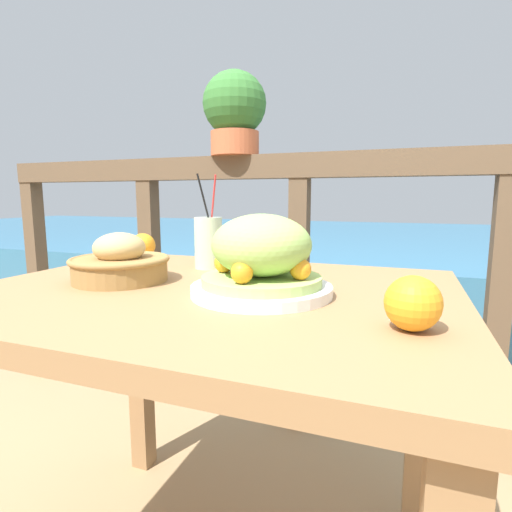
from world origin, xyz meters
The scene contains 10 objects.
patio_table centered at (0.00, 0.00, 0.63)m, with size 1.00×0.77×0.74m.
railing_fence centered at (0.00, 0.75, 0.75)m, with size 2.80×0.08×1.09m.
sea_backdrop centered at (0.00, 3.25, 0.28)m, with size 12.00×4.00×0.57m.
salad_plate centered at (0.12, -0.02, 0.81)m, with size 0.27×0.27×0.16m.
drink_glass centered at (-0.11, 0.20, 0.81)m, with size 0.07×0.07×0.25m.
bread_basket centered at (-0.22, -0.02, 0.78)m, with size 0.22×0.22×0.11m.
potted_plant centered at (-0.27, 0.75, 1.26)m, with size 0.25×0.25×0.32m.
knife centered at (0.37, -0.02, 0.74)m, with size 0.02×0.18×0.00m.
orange_near_basket centered at (-0.39, 0.30, 0.78)m, with size 0.08×0.08×0.08m.
orange_near_glass centered at (0.39, -0.15, 0.78)m, with size 0.08×0.08×0.08m.
Camera 1 is at (0.38, -0.74, 0.93)m, focal length 28.00 mm.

